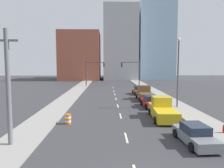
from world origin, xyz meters
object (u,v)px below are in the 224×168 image
object	(u,v)px
traffic_signal_right	(134,70)
pickup_truck_brown	(145,94)
utility_pole_left_near	(8,87)
street_lamp	(178,68)
sedan_orange	(139,91)
traffic_barrel	(68,119)
sedan_red	(151,102)
fire_hydrant	(224,130)
traffic_signal_left	(91,70)
sedan_gray	(195,135)
pickup_truck_yellow	(162,110)

from	to	relation	value
traffic_signal_right	pickup_truck_brown	xyz separation A→B (m)	(-0.91, -21.18, -3.36)
utility_pole_left_near	pickup_truck_brown	distance (m)	23.58
street_lamp	sedan_orange	xyz separation A→B (m)	(-3.09, 13.09, -4.50)
traffic_barrel	pickup_truck_brown	bearing A→B (deg)	54.86
street_lamp	pickup_truck_brown	size ratio (longest dim) A/B	1.66
utility_pole_left_near	sedan_red	distance (m)	18.87
fire_hydrant	sedan_orange	size ratio (longest dim) A/B	0.19
street_lamp	traffic_barrel	bearing A→B (deg)	-150.54
traffic_signal_left	fire_hydrant	world-z (taller)	traffic_signal_left
traffic_signal_left	sedan_orange	world-z (taller)	traffic_signal_left
traffic_signal_left	utility_pole_left_near	distance (m)	40.84
traffic_signal_right	sedan_red	distance (m)	27.35
sedan_gray	sedan_orange	size ratio (longest dim) A/B	1.10
traffic_signal_left	street_lamp	distance (m)	30.74
utility_pole_left_near	traffic_signal_left	bearing A→B (deg)	86.09
utility_pole_left_near	fire_hydrant	xyz separation A→B (m)	(16.23, 2.19, -3.75)
traffic_signal_left	sedan_red	bearing A→B (deg)	-70.18
traffic_signal_right	fire_hydrant	world-z (taller)	traffic_signal_right
fire_hydrant	traffic_signal_left	bearing A→B (deg)	109.22
traffic_signal_right	traffic_barrel	xyz separation A→B (m)	(-10.69, -35.08, -3.79)
utility_pole_left_near	sedan_gray	bearing A→B (deg)	1.04
utility_pole_left_near	fire_hydrant	size ratio (longest dim) A/B	9.67
pickup_truck_yellow	traffic_signal_left	bearing A→B (deg)	109.46
sedan_red	sedan_orange	bearing A→B (deg)	86.63
pickup_truck_yellow	pickup_truck_brown	world-z (taller)	pickup_truck_brown
sedan_red	sedan_orange	size ratio (longest dim) A/B	1.10
traffic_barrel	sedan_orange	world-z (taller)	sedan_orange
sedan_orange	utility_pole_left_near	bearing A→B (deg)	-118.81
traffic_barrel	sedan_orange	bearing A→B (deg)	64.35
pickup_truck_yellow	sedan_orange	world-z (taller)	pickup_truck_yellow
sedan_orange	sedan_gray	bearing A→B (deg)	-92.12
street_lamp	fire_hydrant	bearing A→B (deg)	-87.97
traffic_barrel	traffic_signal_left	bearing A→B (deg)	90.32
utility_pole_left_near	pickup_truck_yellow	bearing A→B (deg)	31.02
traffic_signal_left	pickup_truck_yellow	distance (m)	34.77
pickup_truck_yellow	traffic_barrel	bearing A→B (deg)	-165.84
street_lamp	fire_hydrant	distance (m)	11.78
pickup_truck_yellow	sedan_red	distance (m)	6.12
sedan_gray	street_lamp	bearing A→B (deg)	74.36
traffic_signal_left	street_lamp	size ratio (longest dim) A/B	0.72
sedan_orange	sedan_red	bearing A→B (deg)	-93.68
fire_hydrant	street_lamp	bearing A→B (deg)	92.03
pickup_truck_brown	traffic_signal_left	bearing A→B (deg)	114.04
pickup_truck_brown	sedan_gray	bearing A→B (deg)	-90.40
traffic_signal_left	sedan_red	xyz separation A→B (m)	(9.76, -27.09, -3.56)
street_lamp	sedan_gray	size ratio (longest dim) A/B	1.91
sedan_gray	sedan_red	world-z (taller)	sedan_red
traffic_barrel	pickup_truck_brown	size ratio (longest dim) A/B	0.17
sedan_gray	sedan_red	bearing A→B (deg)	88.93
traffic_signal_left	fire_hydrant	distance (m)	41.02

